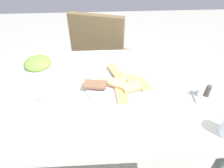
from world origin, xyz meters
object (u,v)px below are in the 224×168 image
salad_plate_greens (50,95)px  condiment_caddy (203,94)px  pide_platter (119,85)px  dining_table (108,101)px  dining_chair (102,56)px  spoon (82,58)px  paper_napkin (82,60)px  fork (82,61)px  salad_plate_rice (38,64)px

salad_plate_greens → condiment_caddy: bearing=-2.9°
salad_plate_greens → pide_platter: bearing=10.9°
salad_plate_greens → dining_table: bearing=9.2°
dining_chair → spoon: 0.45m
salad_plate_greens → paper_napkin: bearing=67.9°
dining_chair → fork: bearing=-106.5°
dining_table → salad_plate_rice: (-0.40, 0.23, 0.10)m
salad_plate_greens → salad_plate_rice: (-0.12, 0.27, 0.01)m
salad_plate_rice → spoon: bearing=16.7°
dining_table → condiment_caddy: (0.46, -0.08, 0.10)m
salad_plate_greens → fork: salad_plate_greens is taller
salad_plate_rice → condiment_caddy: condiment_caddy is taller
fork → spoon: (0.00, 0.04, 0.00)m
spoon → dining_table: bearing=-72.8°
salad_plate_greens → condiment_caddy: 0.75m
salad_plate_rice → fork: (0.25, 0.04, -0.02)m
fork → salad_plate_rice: bearing=178.4°
dining_table → condiment_caddy: size_ratio=11.74×
salad_plate_rice → condiment_caddy: size_ratio=2.17×
salad_plate_greens → fork: 0.34m
spoon → fork: bearing=-98.5°
salad_plate_greens → fork: size_ratio=0.98×
pide_platter → dining_chair: bearing=97.6°
condiment_caddy → dining_chair: bearing=122.8°
pide_platter → salad_plate_rice: bearing=155.7°
dining_table → pide_platter: 0.11m
dining_table → paper_napkin: (-0.15, 0.29, 0.08)m
dining_chair → fork: dining_chair is taller
dining_chair → condiment_caddy: bearing=-57.2°
salad_plate_rice → spoon: (0.25, 0.08, -0.02)m
dining_chair → salad_plate_rice: dining_chair is taller
condiment_caddy → spoon: bearing=147.6°
salad_plate_rice → spoon: salad_plate_rice is taller
dining_chair → paper_napkin: (-0.12, -0.39, 0.22)m
salad_plate_greens → salad_plate_rice: salad_plate_rice is taller
spoon → condiment_caddy: size_ratio=1.83×
paper_napkin → fork: size_ratio=0.73×
dining_table → fork: 0.32m
dining_table → pide_platter: pide_platter is taller
pide_platter → fork: (-0.21, 0.25, -0.01)m
pide_platter → paper_napkin: (-0.21, 0.26, -0.01)m
pide_platter → spoon: bearing=126.4°
salad_plate_greens → fork: bearing=66.7°
salad_plate_rice → fork: 0.25m
paper_napkin → salad_plate_greens: bearing=-112.1°
paper_napkin → salad_plate_rice: bearing=-167.1°
pide_platter → condiment_caddy: (0.40, -0.10, 0.01)m
paper_napkin → condiment_caddy: bearing=-31.1°
pide_platter → fork: bearing=130.2°
pide_platter → paper_napkin: 0.34m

